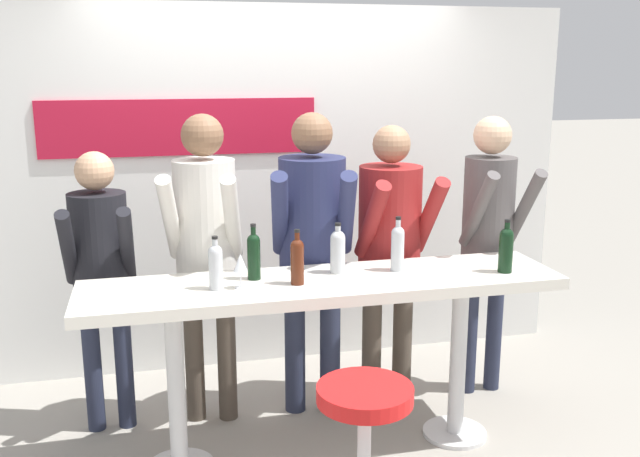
{
  "coord_description": "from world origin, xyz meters",
  "views": [
    {
      "loc": [
        -0.85,
        -3.4,
        2.07
      ],
      "look_at": [
        0.0,
        0.09,
        1.23
      ],
      "focal_mm": 40.0,
      "sensor_mm": 36.0,
      "label": 1
    }
  ],
  "objects": [
    {
      "name": "wine_bottle_5",
      "position": [
        -0.55,
        -0.03,
        1.11
      ],
      "size": [
        0.07,
        0.07,
        0.27
      ],
      "color": "#B7BCC1",
      "rests_on": "tasting_table"
    },
    {
      "name": "tasting_table",
      "position": [
        0.0,
        0.0,
        0.83
      ],
      "size": [
        2.48,
        0.57,
        0.98
      ],
      "color": "silver",
      "rests_on": "ground_plane"
    },
    {
      "name": "person_left",
      "position": [
        -0.56,
        0.52,
        1.13
      ],
      "size": [
        0.48,
        0.61,
        1.8
      ],
      "rotation": [
        0.0,
        0.0,
        -0.21
      ],
      "color": "#473D33",
      "rests_on": "ground_plane"
    },
    {
      "name": "wine_bottle_3",
      "position": [
        -0.35,
        0.09,
        1.11
      ],
      "size": [
        0.07,
        0.07,
        0.29
      ],
      "color": "black",
      "rests_on": "tasting_table"
    },
    {
      "name": "person_center_right",
      "position": [
        1.16,
        0.49,
        1.11
      ],
      "size": [
        0.37,
        0.51,
        1.76
      ],
      "rotation": [
        0.0,
        0.0,
        0.01
      ],
      "color": "#23283D",
      "rests_on": "ground_plane"
    },
    {
      "name": "person_center",
      "position": [
        0.54,
        0.51,
        1.06
      ],
      "size": [
        0.47,
        0.57,
        1.72
      ],
      "rotation": [
        0.0,
        0.0,
        0.07
      ],
      "color": "#473D33",
      "rests_on": "ground_plane"
    },
    {
      "name": "wine_bottle_4",
      "position": [
        0.42,
        0.07,
        1.12
      ],
      "size": [
        0.07,
        0.07,
        0.3
      ],
      "color": "#B7BCC1",
      "rests_on": "tasting_table"
    },
    {
      "name": "wine_bottle_0",
      "position": [
        0.1,
        0.1,
        1.11
      ],
      "size": [
        0.08,
        0.08,
        0.27
      ],
      "color": "#B7BCC1",
      "rests_on": "tasting_table"
    },
    {
      "name": "bar_stool",
      "position": [
        -0.0,
        -0.73,
        0.48
      ],
      "size": [
        0.44,
        0.44,
        0.72
      ],
      "color": "silver",
      "rests_on": "ground_plane"
    },
    {
      "name": "ground_plane",
      "position": [
        0.0,
        0.0,
        0.0
      ],
      "size": [
        40.0,
        40.0,
        0.0
      ],
      "primitive_type": "plane",
      "color": "gray"
    },
    {
      "name": "wine_bottle_2",
      "position": [
        -0.15,
        -0.04,
        1.11
      ],
      "size": [
        0.07,
        0.07,
        0.28
      ],
      "color": "#4C1E0F",
      "rests_on": "tasting_table"
    },
    {
      "name": "back_wall",
      "position": [
        -0.01,
        1.35,
        1.23
      ],
      "size": [
        4.08,
        0.12,
        2.44
      ],
      "color": "silver",
      "rests_on": "ground_plane"
    },
    {
      "name": "person_far_left",
      "position": [
        -1.13,
        0.54,
        1.01
      ],
      "size": [
        0.37,
        0.49,
        1.61
      ],
      "rotation": [
        0.0,
        0.0,
        -0.0
      ],
      "color": "#23283D",
      "rests_on": "ground_plane"
    },
    {
      "name": "wine_bottle_1",
      "position": [
        0.97,
        -0.1,
        1.11
      ],
      "size": [
        0.08,
        0.08,
        0.29
      ],
      "color": "black",
      "rests_on": "tasting_table"
    },
    {
      "name": "wine_glass_0",
      "position": [
        -0.43,
        -0.04,
        1.11
      ],
      "size": [
        0.07,
        0.07,
        0.18
      ],
      "color": "silver",
      "rests_on": "tasting_table"
    },
    {
      "name": "person_center_left",
      "position": [
        0.05,
        0.48,
        1.12
      ],
      "size": [
        0.53,
        0.63,
        1.8
      ],
      "rotation": [
        0.0,
        0.0,
        -0.19
      ],
      "color": "#23283D",
      "rests_on": "ground_plane"
    }
  ]
}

